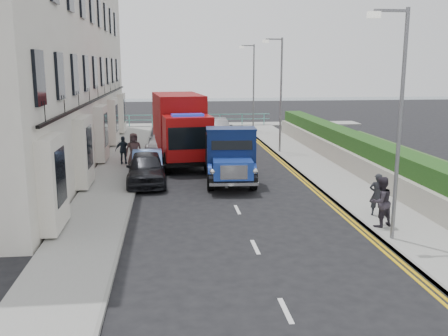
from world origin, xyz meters
TOP-DOWN VIEW (x-y plane):
  - ground at (0.00, 0.00)m, footprint 120.00×120.00m
  - pavement_west at (-5.20, 9.00)m, footprint 2.40×38.00m
  - pavement_east at (5.30, 9.00)m, footprint 2.60×38.00m
  - promenade at (0.00, 29.00)m, footprint 30.00×2.50m
  - sea_plane at (0.00, 60.00)m, footprint 120.00×120.00m
  - terrace_west at (-9.47, 13.00)m, footprint 6.31×30.20m
  - garden_east at (7.21, 9.00)m, footprint 1.45×28.00m
  - seafront_railing at (0.00, 28.20)m, footprint 13.00×0.08m
  - lamp_near at (4.18, -2.00)m, footprint 1.23×0.18m
  - lamp_mid at (4.18, 14.00)m, footprint 1.23×0.18m
  - lamp_far at (4.18, 24.00)m, footprint 1.23×0.18m
  - bedford_lorry at (0.23, 5.99)m, footprint 2.49×5.64m
  - red_lorry at (-1.91, 11.84)m, footprint 3.22×7.44m
  - parked_car_front at (-3.60, 6.62)m, footprint 1.88×4.40m
  - parked_car_mid at (-3.60, 7.81)m, footprint 1.56×4.11m
  - parked_car_rear at (-2.60, 14.62)m, footprint 2.92×5.70m
  - seafront_car_left at (-0.55, 22.85)m, footprint 2.87×4.89m
  - seafront_car_right at (1.13, 20.69)m, footprint 2.00×4.86m
  - pedestrian_east_near at (4.79, 0.38)m, footprint 0.64×0.51m
  - pedestrian_east_far at (4.40, -0.82)m, footprint 0.99×0.88m
  - pedestrian_west_near at (-4.99, 10.92)m, footprint 0.91×0.40m
  - pedestrian_west_far at (-4.40, 10.25)m, footprint 0.97×0.74m

SIDE VIEW (x-z plane):
  - ground at x=0.00m, z-range 0.00..0.00m
  - sea_plane at x=0.00m, z-range 0.00..0.00m
  - pavement_west at x=-5.20m, z-range 0.00..0.12m
  - pavement_east at x=5.30m, z-range 0.00..0.12m
  - promenade at x=0.00m, z-range 0.00..0.12m
  - seafront_railing at x=0.00m, z-range 0.03..1.14m
  - seafront_car_left at x=-0.55m, z-range 0.00..1.28m
  - parked_car_mid at x=-3.60m, z-range 0.00..1.34m
  - parked_car_front at x=-3.60m, z-range 0.00..1.48m
  - parked_car_rear at x=-2.60m, z-range 0.00..1.58m
  - seafront_car_right at x=1.13m, z-range 0.00..1.65m
  - pedestrian_west_near at x=-4.99m, z-range 0.12..1.65m
  - pedestrian_east_near at x=4.79m, z-range 0.12..1.65m
  - garden_east at x=7.21m, z-range 0.02..1.77m
  - pedestrian_east_far at x=4.40m, z-range 0.12..1.81m
  - pedestrian_west_far at x=-4.40m, z-range 0.12..1.90m
  - bedford_lorry at x=0.23m, z-range -0.10..2.51m
  - red_lorry at x=-1.91m, z-range 0.12..3.90m
  - lamp_near at x=4.18m, z-range 0.50..7.50m
  - lamp_mid at x=4.18m, z-range 0.50..7.50m
  - lamp_far at x=4.18m, z-range 0.50..7.50m
  - terrace_west at x=-9.47m, z-range 0.04..14.29m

